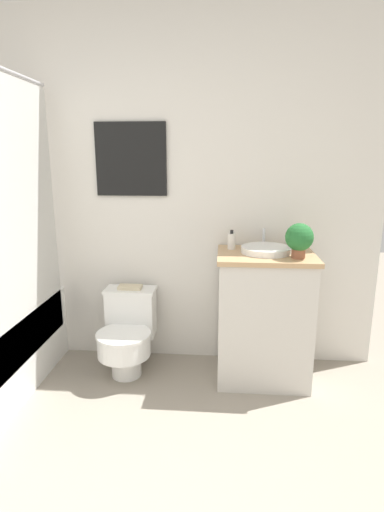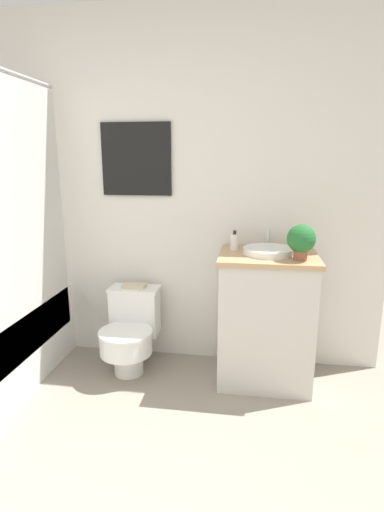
# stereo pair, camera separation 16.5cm
# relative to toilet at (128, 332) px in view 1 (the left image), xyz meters

# --- Properties ---
(wall_back) EXTENTS (3.48, 0.07, 2.50)m
(wall_back) POSITION_rel_toilet_xyz_m (0.03, 0.29, 0.96)
(wall_back) COLOR silver
(wall_back) RESTS_ON ground_plane
(toilet) EXTENTS (0.37, 0.52, 0.58)m
(toilet) POSITION_rel_toilet_xyz_m (0.00, 0.00, 0.00)
(toilet) COLOR white
(toilet) RESTS_ON ground_plane
(vanity) EXTENTS (0.63, 0.50, 0.89)m
(vanity) POSITION_rel_toilet_xyz_m (0.95, 0.00, 0.15)
(vanity) COLOR beige
(vanity) RESTS_ON ground_plane
(sink) EXTENTS (0.33, 0.36, 0.13)m
(sink) POSITION_rel_toilet_xyz_m (0.95, 0.02, 0.61)
(sink) COLOR white
(sink) RESTS_ON vanity
(soap_bottle) EXTENTS (0.05, 0.05, 0.13)m
(soap_bottle) POSITION_rel_toilet_xyz_m (0.72, 0.11, 0.65)
(soap_bottle) COLOR silver
(soap_bottle) RESTS_ON vanity
(potted_plant) EXTENTS (0.17, 0.17, 0.22)m
(potted_plant) POSITION_rel_toilet_xyz_m (1.13, -0.11, 0.71)
(potted_plant) COLOR brown
(potted_plant) RESTS_ON vanity
(book_on_tank) EXTENTS (0.17, 0.09, 0.02)m
(book_on_tank) POSITION_rel_toilet_xyz_m (0.00, 0.13, 0.29)
(book_on_tank) COLOR beige
(book_on_tank) RESTS_ON toilet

